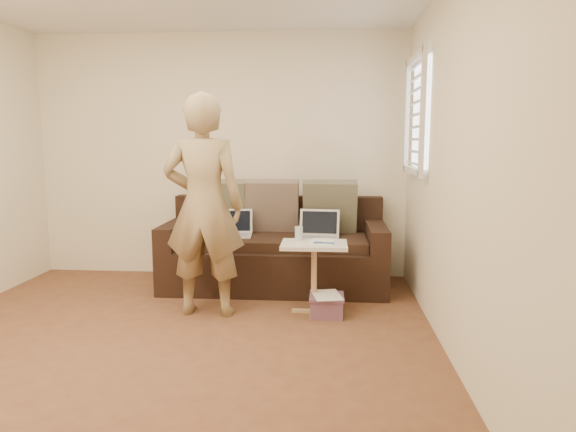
% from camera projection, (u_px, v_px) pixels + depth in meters
% --- Properties ---
extents(floor, '(4.50, 4.50, 0.00)m').
position_uv_depth(floor, '(156.00, 357.00, 3.53)').
color(floor, brown).
rests_on(floor, ground).
extents(wall_back, '(4.00, 0.00, 4.00)m').
position_uv_depth(wall_back, '(220.00, 156.00, 5.56)').
color(wall_back, beige).
rests_on(wall_back, ground).
extents(wall_right, '(0.00, 4.50, 4.50)m').
position_uv_depth(wall_right, '(463.00, 168.00, 3.19)').
color(wall_right, beige).
rests_on(wall_right, ground).
extents(window_blinds, '(0.12, 0.88, 1.08)m').
position_uv_depth(window_blinds, '(416.00, 115.00, 4.61)').
color(window_blinds, white).
rests_on(window_blinds, wall_right).
extents(sofa, '(2.20, 0.95, 0.85)m').
position_uv_depth(sofa, '(275.00, 245.00, 5.17)').
color(sofa, black).
rests_on(sofa, ground).
extents(pillow_left, '(0.55, 0.29, 0.57)m').
position_uv_depth(pillow_left, '(220.00, 206.00, 5.39)').
color(pillow_left, '#575640').
rests_on(pillow_left, sofa).
extents(pillow_mid, '(0.55, 0.27, 0.57)m').
position_uv_depth(pillow_mid, '(272.00, 206.00, 5.36)').
color(pillow_mid, '#775E55').
rests_on(pillow_mid, sofa).
extents(pillow_right, '(0.55, 0.28, 0.57)m').
position_uv_depth(pillow_right, '(330.00, 207.00, 5.28)').
color(pillow_right, '#575640').
rests_on(pillow_right, sofa).
extents(laptop_silver, '(0.42, 0.32, 0.26)m').
position_uv_depth(laptop_silver, '(318.00, 239.00, 4.97)').
color(laptop_silver, '#B7BABC').
rests_on(laptop_silver, sofa).
extents(laptop_white, '(0.39, 0.30, 0.27)m').
position_uv_depth(laptop_white, '(233.00, 236.00, 5.14)').
color(laptop_white, white).
rests_on(laptop_white, sofa).
extents(person, '(0.68, 0.46, 1.86)m').
position_uv_depth(person, '(204.00, 206.00, 4.28)').
color(person, '#988A53').
rests_on(person, ground).
extents(side_table, '(0.56, 0.39, 0.61)m').
position_uv_depth(side_table, '(314.00, 278.00, 4.39)').
color(side_table, silver).
rests_on(side_table, ground).
extents(drinking_glass, '(0.07, 0.07, 0.12)m').
position_uv_depth(drinking_glass, '(299.00, 233.00, 4.46)').
color(drinking_glass, silver).
rests_on(drinking_glass, side_table).
extents(scissors, '(0.20, 0.15, 0.02)m').
position_uv_depth(scissors, '(324.00, 243.00, 4.30)').
color(scissors, silver).
rests_on(scissors, side_table).
extents(paper_on_table, '(0.25, 0.33, 0.00)m').
position_uv_depth(paper_on_table, '(322.00, 242.00, 4.39)').
color(paper_on_table, white).
rests_on(paper_on_table, side_table).
extents(striped_box, '(0.29, 0.29, 0.18)m').
position_uv_depth(striped_box, '(327.00, 305.00, 4.34)').
color(striped_box, '#CA1E6B').
rests_on(striped_box, ground).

